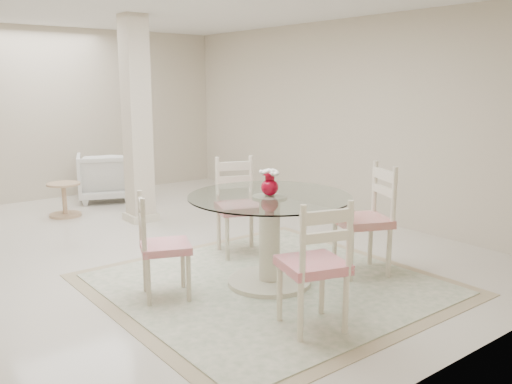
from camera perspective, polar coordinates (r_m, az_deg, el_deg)
ground at (r=6.23m, az=-10.82°, el=-5.99°), size 7.00×7.00×0.00m
room_shell at (r=5.95m, az=-11.50°, el=11.33°), size 6.02×7.02×2.71m
column at (r=7.35m, az=-12.43°, el=7.34°), size 0.30×0.30×2.70m
area_rug at (r=5.10m, az=1.40°, el=-9.67°), size 2.91×2.91×0.02m
dining_table at (r=4.97m, az=1.43°, el=-5.09°), size 1.47×1.47×0.85m
red_vase at (r=4.84m, az=1.47°, el=1.01°), size 0.18×0.17×0.24m
dining_chair_east at (r=5.34m, az=11.90°, el=-1.98°), size 0.63×0.63×1.19m
dining_chair_north at (r=5.87m, az=-1.94°, el=-0.71°), size 0.60×0.60×1.16m
dining_chair_west at (r=4.70m, az=-10.36°, el=-4.85°), size 0.54×0.54×1.03m
dining_chair_south at (r=4.01m, az=6.47°, el=-6.77°), size 0.56×0.56×1.13m
armchair_white at (r=8.90m, az=-15.63°, el=1.57°), size 1.05×1.07×0.76m
side_table at (r=8.03m, az=-19.51°, el=-0.89°), size 0.45×0.45×0.47m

